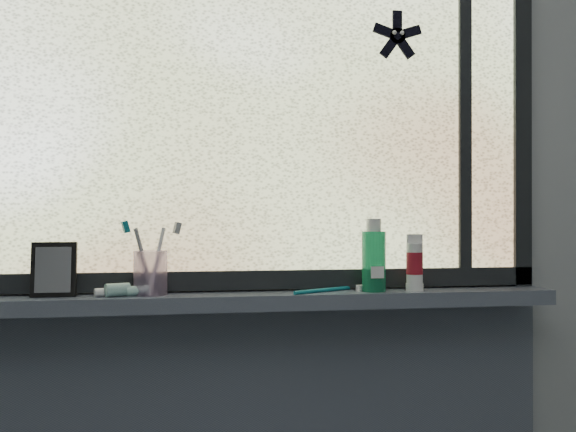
% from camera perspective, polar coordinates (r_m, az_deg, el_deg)
% --- Properties ---
extents(wall_back, '(3.00, 0.01, 2.50)m').
position_cam_1_polar(wall_back, '(1.74, -3.20, 0.96)').
color(wall_back, '#9EA3A8').
rests_on(wall_back, ground).
extents(windowsill, '(1.62, 0.14, 0.04)m').
position_cam_1_polar(windowsill, '(1.68, -2.92, -7.53)').
color(windowsill, '#495162').
rests_on(windowsill, wall_back).
extents(window_pane, '(1.50, 0.01, 1.00)m').
position_cam_1_polar(window_pane, '(1.75, -3.11, 10.18)').
color(window_pane, silver).
rests_on(window_pane, wall_back).
extents(frame_bottom, '(1.60, 0.03, 0.05)m').
position_cam_1_polar(frame_bottom, '(1.73, -3.10, -5.68)').
color(frame_bottom, black).
rests_on(frame_bottom, windowsill).
extents(frame_right, '(0.05, 0.03, 1.10)m').
position_cam_1_polar(frame_right, '(1.99, 20.00, 8.95)').
color(frame_right, black).
rests_on(frame_right, wall_back).
extents(frame_mullion, '(0.03, 0.03, 1.00)m').
position_cam_1_polar(frame_mullion, '(1.91, 15.37, 9.32)').
color(frame_mullion, black).
rests_on(frame_mullion, wall_back).
extents(starfish_sticker, '(0.15, 0.02, 0.15)m').
position_cam_1_polar(starfish_sticker, '(1.87, 9.69, 15.50)').
color(starfish_sticker, black).
rests_on(starfish_sticker, window_pane).
extents(vanity_mirror, '(0.11, 0.06, 0.14)m').
position_cam_1_polar(vanity_mirror, '(1.70, -20.09, -4.48)').
color(vanity_mirror, black).
rests_on(vanity_mirror, windowsill).
extents(toothpaste_tube, '(0.19, 0.10, 0.03)m').
position_cam_1_polar(toothpaste_tube, '(1.66, -14.24, -6.37)').
color(toothpaste_tube, white).
rests_on(toothpaste_tube, windowsill).
extents(toothbrush_cup, '(0.11, 0.11, 0.11)m').
position_cam_1_polar(toothbrush_cup, '(1.67, -12.13, -4.96)').
color(toothbrush_cup, '#BB97C8').
rests_on(toothbrush_cup, windowsill).
extents(toothbrush_lying, '(0.22, 0.14, 0.02)m').
position_cam_1_polar(toothbrush_lying, '(1.70, 3.11, -6.50)').
color(toothbrush_lying, '#0D6575').
rests_on(toothbrush_lying, windowsill).
extents(mouthwash_bottle, '(0.08, 0.08, 0.16)m').
position_cam_1_polar(mouthwash_bottle, '(1.72, 7.63, -3.46)').
color(mouthwash_bottle, '#1D965F').
rests_on(mouthwash_bottle, windowsill).
extents(cream_tube, '(0.06, 0.06, 0.11)m').
position_cam_1_polar(cream_tube, '(1.76, 11.19, -3.92)').
color(cream_tube, silver).
rests_on(cream_tube, windowsill).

